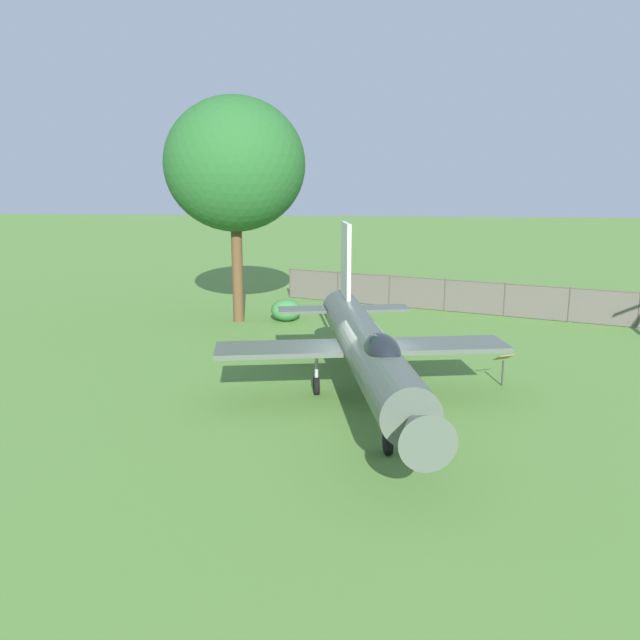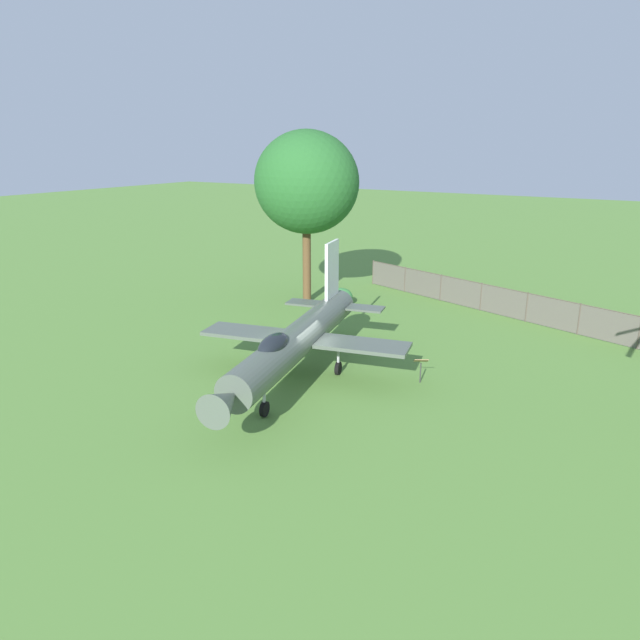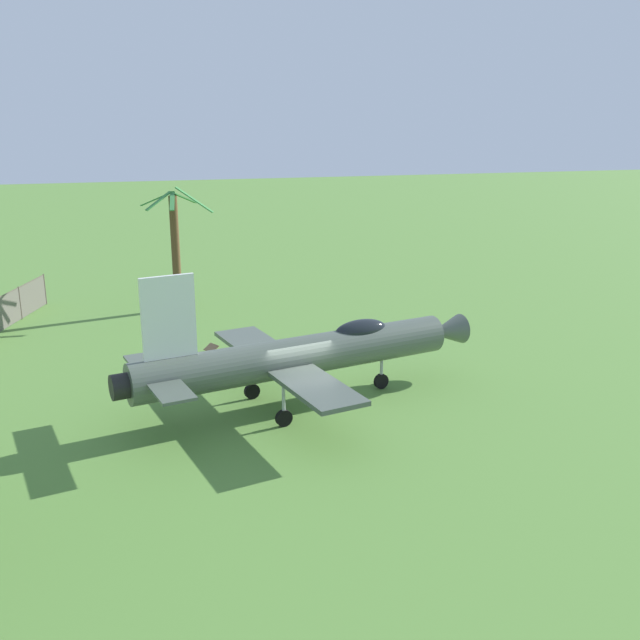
# 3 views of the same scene
# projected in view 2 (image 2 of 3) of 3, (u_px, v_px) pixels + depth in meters

# --- Properties ---
(ground_plane) EXTENTS (200.00, 200.00, 0.00)m
(ground_plane) POSITION_uv_depth(u_px,v_px,m) (299.00, 381.00, 25.69)
(ground_plane) COLOR #568438
(display_jet) EXTENTS (9.51, 14.14, 5.43)m
(display_jet) POSITION_uv_depth(u_px,v_px,m) (296.00, 340.00, 24.81)
(display_jet) COLOR #4C564C
(display_jet) RESTS_ON ground_plane
(shade_tree) EXTENTS (6.78, 5.88, 10.83)m
(shade_tree) POSITION_uv_depth(u_px,v_px,m) (306.00, 183.00, 36.31)
(shade_tree) COLOR brown
(shade_tree) RESTS_ON ground_plane
(perimeter_fence) EXTENTS (23.78, 8.12, 1.76)m
(perimeter_fence) POSITION_uv_depth(u_px,v_px,m) (527.00, 306.00, 33.86)
(perimeter_fence) COLOR #4C4238
(perimeter_fence) RESTS_ON ground_plane
(shrub_near_fence) EXTENTS (1.51, 1.47, 1.10)m
(shrub_near_fence) POSITION_uv_depth(u_px,v_px,m) (341.00, 297.00, 37.51)
(shrub_near_fence) COLOR #387F3D
(shrub_near_fence) RESTS_ON ground_plane
(info_plaque) EXTENTS (0.72, 0.64, 1.14)m
(info_plaque) POSITION_uv_depth(u_px,v_px,m) (421.00, 364.00, 25.24)
(info_plaque) COLOR #333333
(info_plaque) RESTS_ON ground_plane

